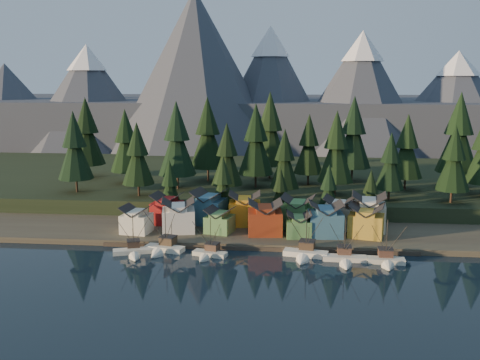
# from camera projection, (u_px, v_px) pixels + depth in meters

# --- Properties ---
(ground) EXTENTS (500.00, 500.00, 0.00)m
(ground) POSITION_uv_depth(u_px,v_px,m) (253.00, 272.00, 120.08)
(ground) COLOR black
(ground) RESTS_ON ground
(shore_strip) EXTENTS (400.00, 50.00, 1.50)m
(shore_strip) POSITION_uv_depth(u_px,v_px,m) (263.00, 222.00, 159.04)
(shore_strip) COLOR #3C352C
(shore_strip) RESTS_ON ground
(hillside) EXTENTS (420.00, 100.00, 6.00)m
(hillside) POSITION_uv_depth(u_px,v_px,m) (270.00, 182.00, 207.50)
(hillside) COLOR black
(hillside) RESTS_ON ground
(dock) EXTENTS (80.00, 4.00, 1.00)m
(dock) POSITION_uv_depth(u_px,v_px,m) (258.00, 247.00, 136.11)
(dock) COLOR #40382E
(dock) RESTS_ON ground
(mountain_ridge) EXTENTS (560.00, 190.00, 90.00)m
(mountain_ridge) POSITION_uv_depth(u_px,v_px,m) (272.00, 106.00, 324.40)
(mountain_ridge) COLOR #4E5565
(mountain_ridge) RESTS_ON ground
(boat_0) EXTENTS (10.82, 11.23, 10.76)m
(boat_0) POSITION_uv_depth(u_px,v_px,m) (134.00, 247.00, 131.32)
(boat_0) COLOR silver
(boat_0) RESTS_ON ground
(boat_1) EXTENTS (10.57, 11.20, 12.62)m
(boat_1) POSITION_uv_depth(u_px,v_px,m) (163.00, 243.00, 133.00)
(boat_1) COLOR silver
(boat_1) RESTS_ON ground
(boat_2) EXTENTS (9.05, 9.56, 10.61)m
(boat_2) POSITION_uv_depth(u_px,v_px,m) (208.00, 249.00, 129.55)
(boat_2) COLOR beige
(boat_2) RESTS_ON ground
(boat_4) EXTENTS (11.45, 12.10, 12.68)m
(boat_4) POSITION_uv_depth(u_px,v_px,m) (305.00, 248.00, 129.05)
(boat_4) COLOR white
(boat_4) RESTS_ON ground
(boat_5) EXTENTS (10.73, 11.64, 11.34)m
(boat_5) POSITION_uv_depth(u_px,v_px,m) (345.00, 254.00, 125.87)
(boat_5) COLOR beige
(boat_5) RESTS_ON ground
(boat_6) EXTENTS (8.96, 9.70, 11.56)m
(boat_6) POSITION_uv_depth(u_px,v_px,m) (387.00, 255.00, 124.38)
(boat_6) COLOR beige
(boat_6) RESTS_ON ground
(house_front_0) EXTENTS (8.29, 7.94, 7.38)m
(house_front_0) POSITION_uv_depth(u_px,v_px,m) (136.00, 219.00, 144.54)
(house_front_0) COLOR silver
(house_front_0) RESTS_ON shore_strip
(house_front_1) EXTENTS (10.20, 9.93, 8.96)m
(house_front_1) POSITION_uv_depth(u_px,v_px,m) (178.00, 215.00, 145.52)
(house_front_1) COLOR white
(house_front_1) RESTS_ON shore_strip
(house_front_2) EXTENTS (8.39, 8.43, 6.74)m
(house_front_2) POSITION_uv_depth(u_px,v_px,m) (219.00, 220.00, 144.89)
(house_front_2) COLOR #4D7F44
(house_front_2) RESTS_ON shore_strip
(house_front_3) EXTENTS (9.80, 9.43, 9.10)m
(house_front_3) POSITION_uv_depth(u_px,v_px,m) (265.00, 216.00, 143.28)
(house_front_3) COLOR maroon
(house_front_3) RESTS_ON shore_strip
(house_front_4) EXTENTS (6.85, 7.34, 6.62)m
(house_front_4) POSITION_uv_depth(u_px,v_px,m) (299.00, 224.00, 141.00)
(house_front_4) COLOR #4E8447
(house_front_4) RESTS_ON shore_strip
(house_front_5) EXTENTS (9.33, 8.59, 9.24)m
(house_front_5) POSITION_uv_depth(u_px,v_px,m) (326.00, 218.00, 141.31)
(house_front_5) COLOR #33607A
(house_front_5) RESTS_ON shore_strip
(house_front_6) EXTENTS (10.51, 10.15, 8.81)m
(house_front_6) POSITION_uv_depth(u_px,v_px,m) (366.00, 219.00, 141.03)
(house_front_6) COLOR #AD8A2C
(house_front_6) RESTS_ON shore_strip
(house_back_0) EXTENTS (8.90, 8.62, 8.76)m
(house_back_0) POSITION_uv_depth(u_px,v_px,m) (167.00, 208.00, 153.70)
(house_back_0) COLOR maroon
(house_back_0) RESTS_ON shore_strip
(house_back_1) EXTENTS (10.34, 10.42, 9.72)m
(house_back_1) POSITION_uv_depth(u_px,v_px,m) (209.00, 206.00, 153.64)
(house_back_1) COLOR #376884
(house_back_1) RESTS_ON shore_strip
(house_back_2) EXTENTS (9.41, 8.74, 9.40)m
(house_back_2) POSITION_uv_depth(u_px,v_px,m) (245.00, 208.00, 152.23)
(house_back_2) COLOR orange
(house_back_2) RESTS_ON shore_strip
(house_back_3) EXTENTS (10.12, 9.30, 9.13)m
(house_back_3) POSITION_uv_depth(u_px,v_px,m) (298.00, 211.00, 149.18)
(house_back_3) COLOR #468045
(house_back_3) RESTS_ON shore_strip
(house_back_4) EXTENTS (9.61, 9.36, 8.88)m
(house_back_4) POSITION_uv_depth(u_px,v_px,m) (339.00, 212.00, 148.92)
(house_back_4) COLOR white
(house_back_4) RESTS_ON shore_strip
(house_back_5) EXTENTS (10.14, 10.24, 10.19)m
(house_back_5) POSITION_uv_depth(u_px,v_px,m) (369.00, 211.00, 146.95)
(house_back_5) COLOR silver
(house_back_5) RESTS_ON shore_strip
(tree_hill_0) EXTENTS (11.41, 11.41, 26.59)m
(tree_hill_0) POSITION_uv_depth(u_px,v_px,m) (75.00, 148.00, 173.00)
(tree_hill_0) COLOR #332319
(tree_hill_0) RESTS_ON hillside
(tree_hill_1) EXTENTS (11.31, 11.31, 26.34)m
(tree_hill_1) POSITION_uv_depth(u_px,v_px,m) (126.00, 143.00, 187.51)
(tree_hill_1) COLOR #332319
(tree_hill_1) RESTS_ON hillside
(tree_hill_2) EXTENTS (10.09, 10.09, 23.50)m
(tree_hill_2) POSITION_uv_depth(u_px,v_px,m) (138.00, 156.00, 167.30)
(tree_hill_2) COLOR #332319
(tree_hill_2) RESTS_ON hillside
(tree_hill_3) EXTENTS (12.70, 12.70, 29.59)m
(tree_hill_3) POSITION_uv_depth(u_px,v_px,m) (177.00, 141.00, 177.45)
(tree_hill_3) COLOR #332319
(tree_hill_3) RESTS_ON hillside
(tree_hill_4) EXTENTS (13.07, 13.07, 30.46)m
(tree_hill_4) POSITION_uv_depth(u_px,v_px,m) (208.00, 135.00, 191.26)
(tree_hill_4) COLOR #332319
(tree_hill_4) RESTS_ON hillside
(tree_hill_5) EXTENTS (10.04, 10.04, 23.38)m
(tree_hill_5) POSITION_uv_depth(u_px,v_px,m) (227.00, 156.00, 166.59)
(tree_hill_5) COLOR #332319
(tree_hill_5) RESTS_ON hillside
(tree_hill_6) EXTENTS (12.33, 12.33, 28.72)m
(tree_hill_6) POSITION_uv_depth(u_px,v_px,m) (256.00, 142.00, 179.94)
(tree_hill_6) COLOR #332319
(tree_hill_6) RESTS_ON hillside
(tree_hill_7) EXTENTS (9.39, 9.39, 21.88)m
(tree_hill_7) POSITION_uv_depth(u_px,v_px,m) (285.00, 161.00, 163.06)
(tree_hill_7) COLOR #332319
(tree_hill_7) RESTS_ON hillside
(tree_hill_8) EXTENTS (10.64, 10.64, 24.80)m
(tree_hill_8) POSITION_uv_depth(u_px,v_px,m) (309.00, 146.00, 185.46)
(tree_hill_8) COLOR #332319
(tree_hill_8) RESTS_ON hillside
(tree_hill_9) EXTENTS (11.63, 11.63, 27.09)m
(tree_hill_9) POSITION_uv_depth(u_px,v_px,m) (336.00, 149.00, 167.84)
(tree_hill_9) COLOR #332319
(tree_hill_9) RESTS_ON hillside
(tree_hill_10) EXTENTS (13.23, 13.23, 30.82)m
(tree_hill_10) POSITION_uv_depth(u_px,v_px,m) (353.00, 135.00, 191.13)
(tree_hill_10) COLOR #332319
(tree_hill_10) RESTS_ON hillside
(tree_hill_11) EXTENTS (8.97, 8.97, 20.90)m
(tree_hill_11) POSITION_uv_depth(u_px,v_px,m) (390.00, 163.00, 162.06)
(tree_hill_11) COLOR #332319
(tree_hill_11) RESTS_ON hillside
(tree_hill_12) EXTENTS (10.91, 10.91, 25.42)m
(tree_hill_12) POSITION_uv_depth(u_px,v_px,m) (407.00, 149.00, 176.47)
(tree_hill_12) COLOR #332319
(tree_hill_12) RESTS_ON hillside
(tree_hill_13) EXTENTS (10.01, 10.01, 23.33)m
(tree_hill_13) POSITION_uv_depth(u_px,v_px,m) (454.00, 161.00, 158.13)
(tree_hill_13) COLOR #332319
(tree_hill_13) RESTS_ON hillside
(tree_hill_14) EXTENTS (13.94, 13.94, 32.47)m
(tree_hill_14) POSITION_uv_depth(u_px,v_px,m) (459.00, 136.00, 179.89)
(tree_hill_14) COLOR #332319
(tree_hill_14) RESTS_ON hillside
(tree_hill_15) EXTENTS (13.79, 13.79, 32.12)m
(tree_hill_15) POSITION_uv_depth(u_px,v_px,m) (270.00, 131.00, 195.82)
(tree_hill_15) COLOR #332319
(tree_hill_15) RESTS_ON hillside
(tree_hill_16) EXTENTS (12.89, 12.89, 30.04)m
(tree_hill_16) POSITION_uv_depth(u_px,v_px,m) (87.00, 134.00, 198.63)
(tree_hill_16) COLOR #332319
(tree_hill_16) RESTS_ON hillside
(tree_shore_0) EXTENTS (7.48, 7.48, 17.42)m
(tree_shore_0) POSITION_uv_depth(u_px,v_px,m) (170.00, 186.00, 159.80)
(tree_shore_0) COLOR #332319
(tree_shore_0) RESTS_ON shore_strip
(tree_shore_1) EXTENTS (8.17, 8.17, 19.03)m
(tree_shore_1) POSITION_uv_depth(u_px,v_px,m) (223.00, 184.00, 158.10)
(tree_shore_1) COLOR #332319
(tree_shore_1) RESTS_ON shore_strip
(tree_shore_2) EXTENTS (6.70, 6.70, 15.61)m
(tree_shore_2) POSITION_uv_depth(u_px,v_px,m) (280.00, 192.00, 156.82)
(tree_shore_2) COLOR #332319
(tree_shore_2) RESTS_ON shore_strip
(tree_shore_3) EXTENTS (7.28, 7.28, 16.97)m
(tree_shore_3) POSITION_uv_depth(u_px,v_px,m) (329.00, 190.00, 155.35)
(tree_shore_3) COLOR #332319
(tree_shore_3) RESTS_ON shore_strip
(tree_shore_4) EXTENTS (6.65, 6.65, 15.50)m
(tree_shore_4) POSITION_uv_depth(u_px,v_px,m) (370.00, 194.00, 154.35)
(tree_shore_4) COLOR #332319
(tree_shore_4) RESTS_ON shore_strip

